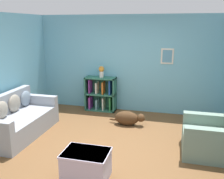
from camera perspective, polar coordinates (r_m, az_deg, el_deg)
ground_plane at (r=5.10m, az=-1.16°, el=-12.61°), size 14.00×14.00×0.00m
wall_back at (r=6.81m, az=3.97°, el=5.83°), size 5.60×0.13×2.60m
couch at (r=5.82m, az=-20.85°, el=-6.56°), size 0.90×1.86×0.88m
bookshelf at (r=6.95m, az=-2.57°, el=-1.11°), size 0.84×0.35×0.94m
recliner_chair at (r=5.01m, az=22.20°, el=-9.93°), size 0.95×0.95×0.99m
coffee_table at (r=4.04m, az=-5.91°, el=-16.63°), size 0.71×0.52×0.45m
dog at (r=6.00m, az=3.71°, el=-6.52°), size 0.88×0.30×0.34m
vase at (r=6.77m, az=-2.43°, el=4.23°), size 0.16×0.16×0.31m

